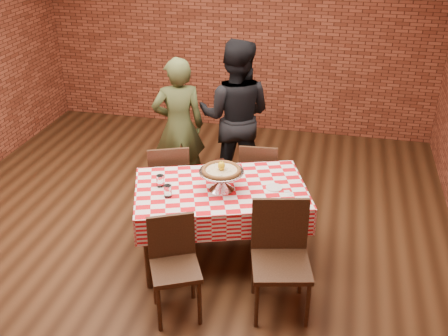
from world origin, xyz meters
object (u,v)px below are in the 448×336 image
at_px(table, 221,223).
at_px(chair_near_left, 175,272).
at_px(pizza_stand, 221,180).
at_px(water_glass_left, 168,191).
at_px(pizza, 221,171).
at_px(chair_near_right, 281,263).
at_px(chair_far_left, 169,180).
at_px(water_glass_right, 160,181).
at_px(chair_far_right, 259,177).
at_px(diner_olive, 179,127).
at_px(diner_black, 235,116).
at_px(condiment_caddy, 220,167).

relative_size(table, chair_near_left, 1.75).
height_order(pizza_stand, water_glass_left, pizza_stand).
bearing_deg(pizza_stand, table, 116.69).
relative_size(pizza_stand, pizza, 1.17).
distance_m(pizza_stand, chair_near_right, 0.92).
height_order(chair_near_right, chair_far_left, chair_near_right).
height_order(water_glass_left, water_glass_right, same).
bearing_deg(pizza, chair_far_left, 139.92).
bearing_deg(pizza_stand, chair_far_right, 77.63).
bearing_deg(pizza_stand, chair_near_right, -42.40).
height_order(table, water_glass_right, water_glass_right).
bearing_deg(table, chair_far_right, 76.48).
height_order(chair_near_left, chair_far_left, chair_far_left).
xyz_separation_m(chair_near_left, diner_olive, (-0.58, 2.00, 0.36)).
xyz_separation_m(chair_near_left, diner_black, (0.01, 2.24, 0.44)).
height_order(water_glass_left, chair_near_right, chair_near_right).
xyz_separation_m(table, pizza_stand, (0.01, -0.03, 0.47)).
distance_m(water_glass_left, diner_black, 1.68).
xyz_separation_m(pizza, chair_near_left, (-0.19, -0.81, -0.51)).
relative_size(water_glass_right, chair_far_right, 0.13).
bearing_deg(water_glass_right, condiment_caddy, 38.49).
xyz_separation_m(diner_olive, diner_black, (0.59, 0.24, 0.08)).
height_order(water_glass_right, diner_black, diner_black).
distance_m(pizza, chair_near_left, 0.98).
distance_m(water_glass_left, chair_far_left, 0.94).
bearing_deg(chair_far_left, diner_olive, -106.18).
relative_size(water_glass_left, chair_near_right, 0.11).
relative_size(pizza_stand, diner_black, 0.23).
height_order(chair_near_right, chair_far_right, chair_near_right).
bearing_deg(diner_olive, table, 99.92).
bearing_deg(water_glass_left, pizza_stand, 28.47).
relative_size(condiment_caddy, chair_near_right, 0.14).
relative_size(water_glass_right, chair_near_left, 0.13).
xyz_separation_m(water_glass_right, condiment_caddy, (0.46, 0.37, 0.01)).
height_order(chair_far_left, diner_black, diner_black).
relative_size(chair_near_right, diner_black, 0.54).
bearing_deg(condiment_caddy, chair_far_right, 32.76).
bearing_deg(pizza_stand, water_glass_right, -172.33).
height_order(condiment_caddy, diner_black, diner_black).
xyz_separation_m(chair_near_right, diner_black, (-0.80, 2.00, 0.40)).
distance_m(chair_far_right, diner_olive, 1.07).
bearing_deg(diner_black, pizza_stand, 95.38).
bearing_deg(table, chair_near_right, -43.06).
bearing_deg(water_glass_right, chair_near_right, -22.95).
bearing_deg(pizza, condiment_caddy, 105.69).
bearing_deg(chair_far_left, water_glass_right, 81.03).
height_order(water_glass_left, diner_black, diner_black).
relative_size(chair_near_left, chair_far_left, 0.96).
height_order(table, pizza, pizza).
height_order(water_glass_right, diner_olive, diner_olive).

